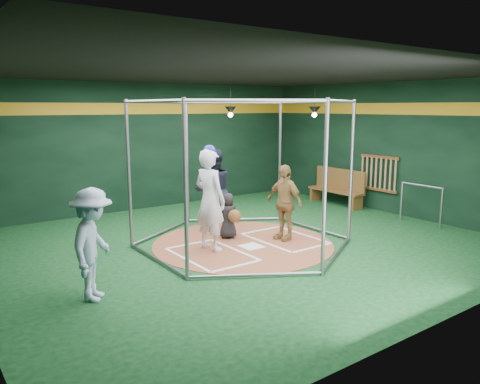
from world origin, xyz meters
TOP-DOWN VIEW (x-y plane):
  - room_shell at (0.00, 0.01)m, footprint 10.10×9.10m
  - clay_disc at (0.00, 0.00)m, footprint 3.80×3.80m
  - home_plate at (0.00, -0.30)m, footprint 0.43×0.43m
  - batter_box_left at (-0.95, -0.25)m, footprint 1.17×1.77m
  - batter_box_right at (0.95, -0.25)m, footprint 1.17×1.77m
  - batting_cage at (-0.00, -0.00)m, footprint 4.05×4.67m
  - bat_rack at (4.93, 0.40)m, footprint 0.07×1.25m
  - pendant_lamp_near at (2.20, 3.60)m, footprint 0.34×0.34m
  - pendant_lamp_far at (4.00, 2.00)m, footprint 0.34×0.34m
  - batter_figure at (-0.78, 0.05)m, footprint 0.64×0.83m
  - visitor_leopard at (0.92, -0.25)m, footprint 0.51×1.00m
  - catcher_figure at (-0.01, 0.51)m, footprint 0.58×0.63m
  - umpire at (0.13, 1.32)m, footprint 1.07×0.93m
  - bystander_blue at (-3.49, -1.01)m, footprint 1.16×1.26m
  - dugout_bench at (4.63, 1.59)m, footprint 0.43×1.83m
  - steel_railing at (4.55, -1.18)m, footprint 0.05×1.14m

SIDE VIEW (x-z plane):
  - clay_disc at x=0.00m, z-range 0.00..0.01m
  - batter_box_left at x=-0.95m, z-range 0.01..0.02m
  - batter_box_right at x=0.95m, z-range 0.01..0.02m
  - home_plate at x=0.00m, z-range 0.01..0.02m
  - catcher_figure at x=-0.01m, z-range 0.02..1.02m
  - dugout_bench at x=4.63m, z-range 0.01..1.08m
  - steel_railing at x=4.55m, z-range 0.17..1.15m
  - visitor_leopard at x=0.92m, z-range 0.01..1.64m
  - bystander_blue at x=-3.49m, z-range 0.00..1.70m
  - umpire at x=0.13m, z-range 0.01..1.89m
  - bat_rack at x=4.93m, z-range 0.56..1.54m
  - batter_figure at x=-0.78m, z-range 0.00..2.11m
  - batting_cage at x=0.00m, z-range 0.00..3.00m
  - room_shell at x=0.00m, z-range -0.01..3.52m
  - pendant_lamp_near at x=2.20m, z-range 2.29..3.19m
  - pendant_lamp_far at x=4.00m, z-range 2.29..3.19m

